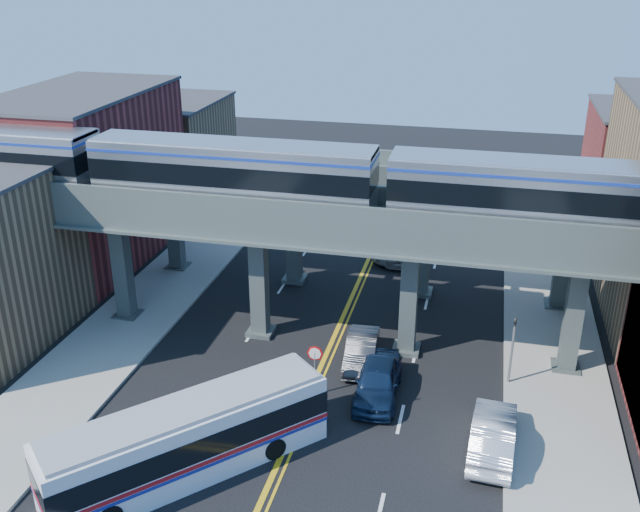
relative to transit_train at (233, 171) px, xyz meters
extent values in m
plane|color=black|center=(5.18, -8.00, -9.17)|extent=(120.00, 120.00, 0.00)
cube|color=gray|center=(-6.32, 2.00, -9.09)|extent=(5.00, 70.00, 0.16)
cube|color=gray|center=(16.68, 2.00, -9.09)|extent=(5.00, 70.00, 0.16)
cube|color=maroon|center=(-13.32, 8.00, -3.67)|extent=(8.00, 14.00, 11.00)
cube|color=olive|center=(-13.32, 21.00, -5.17)|extent=(8.00, 10.00, 8.00)
cube|color=#414B4A|center=(-6.82, 0.00, -6.17)|extent=(0.85, 0.85, 6.00)
cube|color=#414B4A|center=(1.18, 0.00, -6.17)|extent=(0.85, 0.85, 6.00)
cube|color=#414B4A|center=(9.18, 0.00, -6.17)|extent=(0.85, 0.85, 6.00)
cube|color=#414B4A|center=(17.18, 0.00, -6.17)|extent=(0.85, 0.85, 6.00)
cube|color=#4E5953|center=(5.18, 0.00, -2.47)|extent=(52.00, 3.60, 1.40)
cube|color=#414B4A|center=(-6.82, 7.00, -6.17)|extent=(0.85, 0.85, 6.00)
cube|color=#414B4A|center=(1.18, 7.00, -6.17)|extent=(0.85, 0.85, 6.00)
cube|color=#414B4A|center=(9.18, 7.00, -6.17)|extent=(0.85, 0.85, 6.00)
cube|color=#414B4A|center=(17.18, 7.00, -6.17)|extent=(0.85, 0.85, 6.00)
cube|color=#4E5953|center=(5.18, 7.00, -2.47)|extent=(52.00, 3.60, 1.40)
cube|color=black|center=(-10.61, 0.00, -1.65)|extent=(2.09, 2.09, 0.24)
cube|color=black|center=(-4.62, 0.00, -1.65)|extent=(2.09, 2.09, 0.24)
cube|color=black|center=(4.62, 0.00, -1.65)|extent=(2.09, 2.09, 0.24)
cube|color=#B8BCC2|center=(0.00, 0.00, -0.02)|extent=(14.42, 2.75, 3.04)
cube|color=black|center=(0.00, 0.00, 0.13)|extent=(14.44, 2.81, 1.04)
cube|color=black|center=(10.61, 0.00, -1.65)|extent=(2.09, 2.09, 0.24)
cube|color=#B8BCC2|center=(15.22, 0.00, -0.02)|extent=(14.42, 2.75, 3.04)
cube|color=black|center=(15.22, 0.00, 0.13)|extent=(14.44, 2.81, 1.04)
cylinder|color=slate|center=(5.48, -5.00, -8.02)|extent=(0.09, 0.09, 2.30)
cylinder|color=red|center=(5.48, -5.00, -6.92)|extent=(0.76, 0.04, 0.76)
cylinder|color=slate|center=(14.38, -2.00, -7.57)|extent=(0.12, 0.12, 3.20)
imported|color=black|center=(14.38, -2.00, -5.52)|extent=(0.15, 0.18, 0.90)
cube|color=white|center=(1.89, -11.42, -7.68)|extent=(9.70, 10.15, 2.98)
cube|color=black|center=(1.89, -11.42, -7.30)|extent=(9.77, 10.22, 1.01)
cube|color=#B21419|center=(1.89, -11.42, -7.97)|extent=(9.76, 10.21, 0.17)
cylinder|color=black|center=(-0.63, -14.12, -8.69)|extent=(2.56, 2.48, 0.96)
cylinder|color=black|center=(4.09, -9.06, -8.69)|extent=(2.56, 2.48, 0.96)
imported|color=#0F1F39|center=(8.37, -4.42, -8.33)|extent=(2.16, 5.01, 1.69)
imported|color=#2D2D2F|center=(7.10, -1.73, -8.45)|extent=(1.85, 4.47, 1.44)
imported|color=white|center=(6.98, 12.98, -8.32)|extent=(3.02, 6.24, 1.71)
imported|color=#B4B4B9|center=(7.20, 12.30, -8.44)|extent=(2.71, 5.29, 1.47)
imported|color=#BCBBC0|center=(13.68, -7.30, -8.34)|extent=(2.03, 5.16, 1.67)
camera|label=1|loc=(12.33, -32.59, 10.22)|focal=40.00mm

